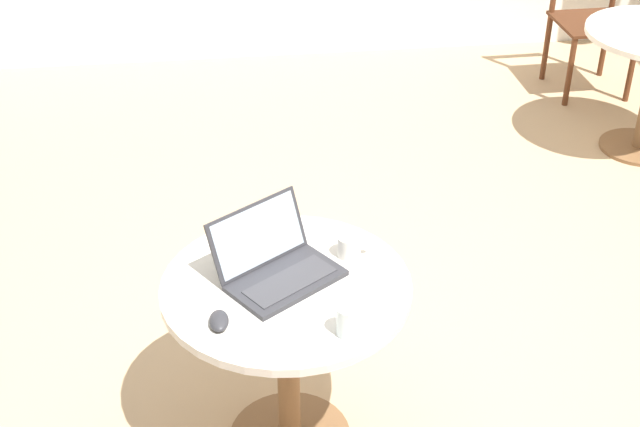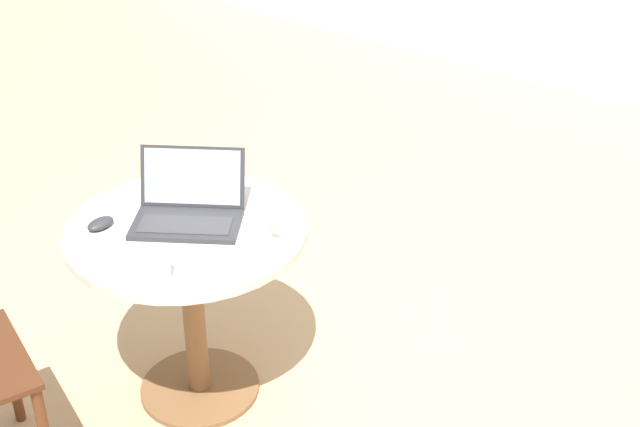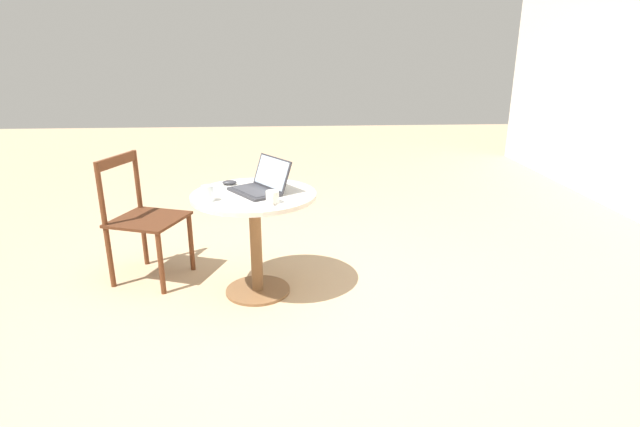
{
  "view_description": "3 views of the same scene",
  "coord_description": "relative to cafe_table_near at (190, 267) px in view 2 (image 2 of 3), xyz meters",
  "views": [
    {
      "loc": [
        -0.56,
        -2.68,
        2.45
      ],
      "look_at": [
        -0.21,
        0.07,
        0.67
      ],
      "focal_mm": 50.0,
      "sensor_mm": 36.0,
      "label": 1
    },
    {
      "loc": [
        1.56,
        -2.11,
        2.25
      ],
      "look_at": [
        -0.23,
        0.15,
        0.57
      ],
      "focal_mm": 50.0,
      "sensor_mm": 36.0,
      "label": 2
    },
    {
      "loc": [
        2.75,
        -0.16,
        1.61
      ],
      "look_at": [
        -0.36,
        0.04,
        0.57
      ],
      "focal_mm": 28.0,
      "sensor_mm": 36.0,
      "label": 3
    }
  ],
  "objects": [
    {
      "name": "mug",
      "position": [
        0.23,
        0.13,
        0.2
      ],
      "size": [
        0.11,
        0.08,
        0.08
      ],
      "color": "silver",
      "rests_on": "cafe_table_near"
    },
    {
      "name": "ground_plane",
      "position": [
        0.38,
        0.39,
        -0.55
      ],
      "size": [
        16.0,
        16.0,
        0.0
      ],
      "primitive_type": "plane",
      "color": "tan"
    },
    {
      "name": "mouse",
      "position": [
        -0.22,
        -0.18,
        0.18
      ],
      "size": [
        0.06,
        0.1,
        0.03
      ],
      "color": "#2D2D33",
      "rests_on": "cafe_table_near"
    },
    {
      "name": "laptop",
      "position": [
        -0.03,
        0.04,
        0.21
      ],
      "size": [
        0.46,
        0.44,
        0.22
      ],
      "color": "#2D2D33",
      "rests_on": "cafe_table_near"
    },
    {
      "name": "drinking_glass",
      "position": [
        0.16,
        -0.27,
        0.21
      ],
      "size": [
        0.07,
        0.07,
        0.1
      ],
      "color": "silver",
      "rests_on": "cafe_table_near"
    },
    {
      "name": "cafe_table_near",
      "position": [
        0.0,
        0.0,
        0.0
      ],
      "size": [
        0.81,
        0.81,
        0.71
      ],
      "color": "brown",
      "rests_on": "ground_plane"
    }
  ]
}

